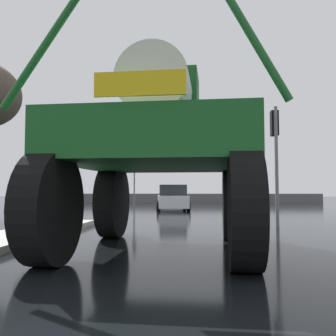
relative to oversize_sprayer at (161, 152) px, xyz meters
name	(u,v)px	position (x,y,z in m)	size (l,w,h in m)	color
ground_plane	(185,214)	(0.14, 11.42, -1.93)	(120.00, 120.00, 0.00)	black
median_island	(25,234)	(-3.54, 1.69, -1.86)	(1.49, 7.46, 0.15)	#B2AFA8
oversize_sprayer	(161,152)	(0.00, 0.00, 0.00)	(4.44, 5.50, 4.54)	black
sedan_ahead	(172,198)	(-0.73, 15.00, -1.22)	(2.25, 4.27, 1.52)	silver
traffic_signal_near_left	(42,157)	(-4.64, 5.15, 0.40)	(0.24, 0.54, 3.21)	slate
traffic_signal_near_right	(275,139)	(3.32, 5.14, 0.94)	(0.24, 0.54, 3.93)	slate
traffic_signal_far_left	(251,168)	(5.03, 21.93, 1.03)	(0.24, 0.55, 4.06)	slate
traffic_signal_far_right	(135,171)	(-4.19, 21.94, 0.84)	(0.24, 0.55, 3.80)	slate
roadside_barrier	(190,198)	(0.14, 27.73, -1.48)	(24.33, 0.24, 0.90)	#59595B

